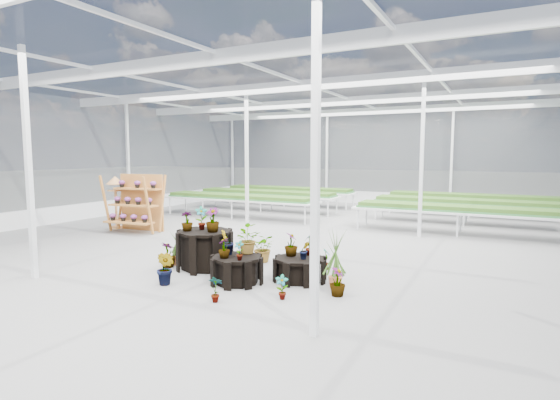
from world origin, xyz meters
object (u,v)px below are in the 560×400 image
at_px(shelf_rack, 134,204).
at_px(bird_table, 116,202).
at_px(plinth_mid, 237,270).
at_px(plinth_tall, 205,250).
at_px(plinth_low, 300,269).

relative_size(shelf_rack, bird_table, 1.04).
distance_m(plinth_mid, shelf_rack, 6.69).
height_order(plinth_tall, plinth_mid, plinth_tall).
height_order(plinth_low, shelf_rack, shelf_rack).
relative_size(plinth_mid, plinth_low, 0.97).
relative_size(plinth_mid, shelf_rack, 0.54).
xyz_separation_m(plinth_mid, plinth_low, (1.00, 0.70, -0.03)).
xyz_separation_m(plinth_tall, plinth_mid, (1.20, -0.60, -0.15)).
height_order(shelf_rack, bird_table, shelf_rack).
bearing_deg(plinth_tall, plinth_low, 2.60).
bearing_deg(bird_table, shelf_rack, -17.82).
bearing_deg(plinth_mid, bird_table, 154.05).
xyz_separation_m(plinth_mid, bird_table, (-6.92, 3.37, 0.61)).
bearing_deg(bird_table, plinth_tall, -31.58).
bearing_deg(bird_table, plinth_low, -24.38).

